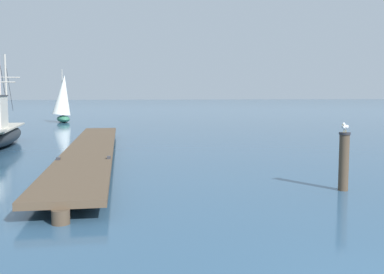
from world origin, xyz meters
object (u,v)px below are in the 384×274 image
fishing_boat_0 (0,131)px  mooring_piling (344,160)px  perched_seagull (345,127)px  distant_sailboat (63,99)px

fishing_boat_0 → mooring_piling: size_ratio=5.10×
perched_seagull → distant_sailboat: 32.52m
fishing_boat_0 → mooring_piling: 16.96m
fishing_boat_0 → distant_sailboat: bearing=86.3°
perched_seagull → distant_sailboat: (-10.33, 30.83, 0.37)m
perched_seagull → distant_sailboat: size_ratio=0.06×
distant_sailboat → mooring_piling: bearing=-71.5°
distant_sailboat → fishing_boat_0: bearing=-93.7°
fishing_boat_0 → mooring_piling: bearing=-47.3°
fishing_boat_0 → mooring_piling: fishing_boat_0 is taller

